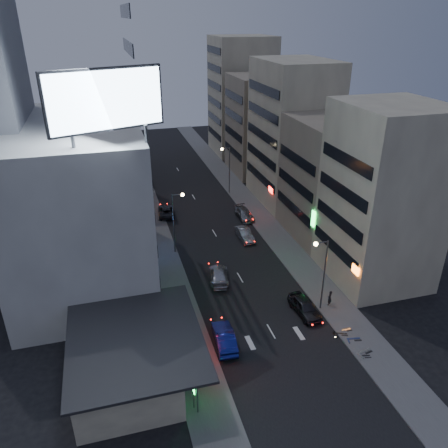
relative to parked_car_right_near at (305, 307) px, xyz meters
name	(u,v)px	position (x,y,z in m)	size (l,w,h in m)	color
ground	(287,360)	(-4.35, -5.75, -0.82)	(180.00, 180.00, 0.00)	black
sidewalk_left	(154,227)	(-12.35, 24.25, -0.76)	(4.00, 120.00, 0.12)	#4C4C4F
sidewalk_right	(258,215)	(3.65, 24.25, -0.76)	(4.00, 120.00, 0.12)	#4C4C4F
food_court	(126,357)	(-18.25, -3.75, 1.16)	(11.00, 13.00, 3.88)	beige
white_building	(79,203)	(-21.35, 14.25, 8.18)	(14.00, 24.00, 18.00)	silver
shophouse_near	(382,197)	(10.65, 4.75, 9.18)	(10.00, 11.00, 20.00)	beige
shophouse_mid	(333,179)	(11.15, 16.25, 7.18)	(11.00, 12.00, 16.00)	gray
shophouse_far	(292,134)	(10.65, 29.25, 10.18)	(10.00, 14.00, 22.00)	beige
far_left_a	(91,138)	(-19.85, 39.25, 9.18)	(11.00, 10.00, 20.00)	silver
far_left_b	(89,134)	(-20.35, 52.25, 6.68)	(12.00, 10.00, 15.00)	slate
far_right_a	(261,125)	(11.15, 44.25, 8.18)	(11.00, 12.00, 18.00)	gray
far_right_b	(242,96)	(11.65, 58.25, 11.18)	(12.00, 12.00, 24.00)	beige
billboard	(106,100)	(-17.34, 4.23, 20.84)	(9.52, 3.75, 6.20)	#595B60
street_lamp_right_near	(322,265)	(1.56, 0.25, 4.54)	(1.60, 0.44, 8.02)	#595B60
street_lamp_left	(176,215)	(-10.25, 16.25, 4.54)	(1.60, 0.44, 8.02)	#595B60
street_lamp_right_far	(227,164)	(1.56, 34.25, 4.54)	(1.60, 0.44, 8.02)	#595B60
parked_car_right_near	(305,307)	(0.00, 0.00, 0.00)	(1.94, 4.82, 1.64)	#232327
parked_car_right_mid	(245,234)	(-0.81, 17.41, -0.09)	(1.55, 4.45, 1.47)	#A6A9AF
parked_car_left	(166,211)	(-9.92, 28.17, -0.12)	(2.32, 5.03, 1.40)	#28292E
parked_car_right_far	(244,214)	(1.25, 23.83, -0.10)	(2.03, 4.98, 1.45)	gray
road_car_blue	(224,338)	(-9.26, -2.30, 0.00)	(1.74, 4.98, 1.64)	navy
road_car_silver	(219,275)	(-6.89, 8.38, -0.08)	(2.09, 5.14, 1.49)	#AFB0B8
person	(330,298)	(3.09, 0.52, 0.14)	(0.62, 0.41, 1.69)	black
scooter_black_a	(370,350)	(3.04, -7.30, -0.21)	(1.61, 0.54, 0.99)	black
scooter_silver_a	(369,343)	(3.37, -6.50, -0.07)	(2.06, 0.69, 1.26)	#B4B7BC
scooter_blue	(360,332)	(3.43, -4.98, -0.12)	(1.91, 0.64, 1.17)	navy
scooter_black_b	(348,329)	(2.60, -4.12, -0.18)	(1.71, 0.57, 1.04)	black
scooter_silver_b	(351,324)	(3.26, -3.49, -0.21)	(1.61, 0.54, 0.98)	#B1B5B9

